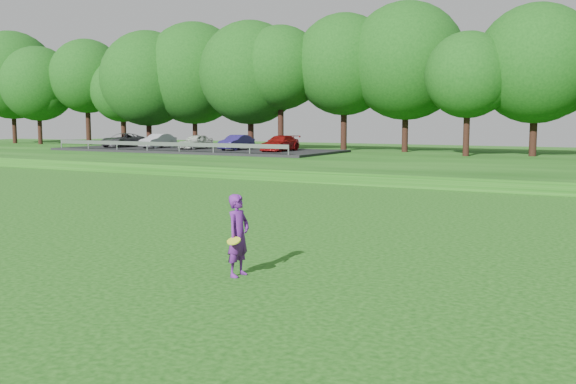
% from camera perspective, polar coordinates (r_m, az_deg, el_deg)
% --- Properties ---
extents(ground, '(140.00, 140.00, 0.00)m').
position_cam_1_polar(ground, '(13.27, -9.90, -7.74)').
color(ground, '#103C0B').
rests_on(ground, ground).
extents(berm, '(130.00, 30.00, 0.60)m').
position_cam_1_polar(berm, '(44.88, 18.11, 2.43)').
color(berm, '#103C0B').
rests_on(berm, ground).
extents(walking_path, '(130.00, 1.60, 0.04)m').
position_cam_1_polar(walking_path, '(31.28, 13.44, 0.42)').
color(walking_path, gray).
rests_on(walking_path, ground).
extents(treeline, '(104.00, 7.00, 15.00)m').
position_cam_1_polar(treeline, '(48.96, 19.31, 11.85)').
color(treeline, '#10420F').
rests_on(treeline, berm).
extents(parking_lot, '(24.00, 9.00, 1.38)m').
position_cam_1_polar(parking_lot, '(53.67, -8.49, 4.08)').
color(parking_lot, black).
rests_on(parking_lot, berm).
extents(woman, '(0.48, 0.81, 1.71)m').
position_cam_1_polar(woman, '(13.28, -4.44, -3.86)').
color(woman, '#5E1B7D').
rests_on(woman, ground).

